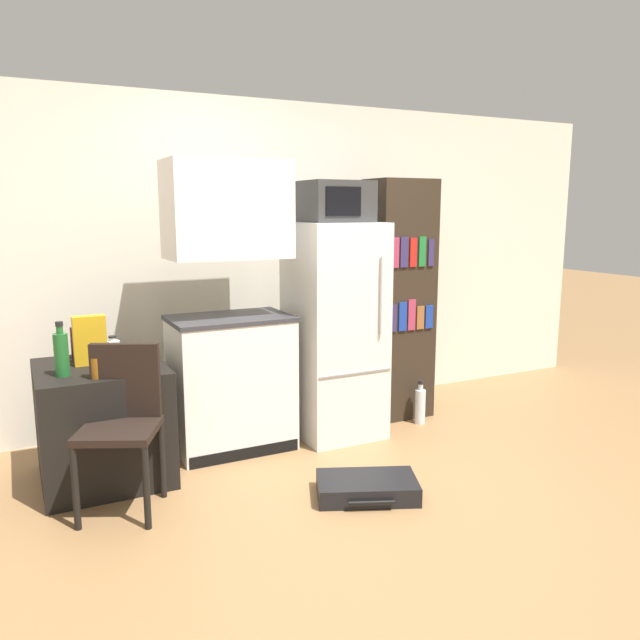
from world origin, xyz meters
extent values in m
plane|color=olive|center=(0.00, 0.00, 0.00)|extent=(24.00, 24.00, 0.00)
cube|color=silver|center=(0.20, 2.00, 1.23)|extent=(6.40, 0.10, 2.47)
cube|color=black|center=(-1.25, 1.22, 0.36)|extent=(0.74, 0.77, 0.71)
cube|color=white|center=(-0.38, 1.34, 0.45)|extent=(0.79, 0.52, 0.90)
cube|color=#333338|center=(-0.38, 1.34, 0.91)|extent=(0.81, 0.53, 0.03)
cube|color=white|center=(-0.38, 1.34, 1.64)|extent=(0.79, 0.44, 0.64)
cube|color=black|center=(-0.38, 1.08, 0.04)|extent=(0.76, 0.01, 0.08)
cube|color=silver|center=(0.39, 1.28, 0.78)|extent=(0.59, 0.63, 1.55)
cube|color=gray|center=(0.39, 0.97, 0.53)|extent=(0.57, 0.01, 0.01)
cylinder|color=silver|center=(0.58, 0.95, 1.06)|extent=(0.02, 0.02, 0.54)
cube|color=#333333|center=(0.39, 1.28, 1.69)|extent=(0.46, 0.40, 0.29)
cube|color=black|center=(0.35, 1.08, 1.69)|extent=(0.27, 0.01, 0.19)
cube|color=#2D2319|center=(1.04, 1.42, 0.93)|extent=(0.49, 0.36, 1.87)
cube|color=#332856|center=(0.87, 1.24, 0.83)|extent=(0.05, 0.01, 0.21)
cube|color=#193899|center=(0.95, 1.24, 0.84)|extent=(0.07, 0.01, 0.22)
cube|color=#A33351|center=(1.04, 1.24, 0.85)|extent=(0.07, 0.01, 0.24)
cube|color=brown|center=(1.12, 1.24, 0.82)|extent=(0.07, 0.01, 0.18)
cube|color=#193899|center=(1.20, 1.24, 0.82)|extent=(0.07, 0.01, 0.18)
cube|color=#A33351|center=(0.87, 1.24, 1.32)|extent=(0.07, 0.01, 0.22)
cube|color=#332856|center=(0.95, 1.24, 1.33)|extent=(0.07, 0.01, 0.23)
cube|color=red|center=(1.04, 1.24, 1.32)|extent=(0.06, 0.01, 0.22)
cube|color=#1E7033|center=(1.12, 1.24, 1.33)|extent=(0.06, 0.01, 0.23)
cube|color=#332856|center=(1.20, 1.24, 1.32)|extent=(0.05, 0.01, 0.21)
cylinder|color=brown|center=(-1.30, 0.93, 0.77)|extent=(0.08, 0.08, 0.12)
cylinder|color=brown|center=(-1.30, 0.93, 0.84)|extent=(0.04, 0.04, 0.02)
cylinder|color=black|center=(-1.30, 0.93, 0.86)|extent=(0.04, 0.04, 0.01)
cylinder|color=silver|center=(-1.15, 1.37, 0.77)|extent=(0.09, 0.09, 0.11)
cylinder|color=silver|center=(-1.15, 1.37, 0.84)|extent=(0.04, 0.04, 0.02)
cylinder|color=black|center=(-1.15, 1.37, 0.85)|extent=(0.05, 0.05, 0.01)
cylinder|color=black|center=(-1.35, 1.47, 0.81)|extent=(0.06, 0.06, 0.20)
cylinder|color=black|center=(-1.35, 1.47, 0.93)|extent=(0.03, 0.03, 0.04)
cylinder|color=black|center=(-1.35, 1.47, 0.96)|extent=(0.03, 0.03, 0.02)
cylinder|color=#1E6028|center=(-1.47, 1.06, 0.84)|extent=(0.08, 0.08, 0.24)
cylinder|color=#1E6028|center=(-1.47, 1.06, 0.98)|extent=(0.04, 0.04, 0.04)
cylinder|color=black|center=(-1.47, 1.06, 1.01)|extent=(0.04, 0.04, 0.03)
cube|color=gold|center=(-1.29, 1.27, 0.86)|extent=(0.19, 0.07, 0.30)
cylinder|color=black|center=(-1.48, 0.61, 0.23)|extent=(0.04, 0.04, 0.45)
cylinder|color=black|center=(-1.15, 0.45, 0.23)|extent=(0.04, 0.04, 0.45)
cylinder|color=black|center=(-1.32, 0.93, 0.23)|extent=(0.04, 0.04, 0.45)
cylinder|color=black|center=(-0.99, 0.78, 0.23)|extent=(0.04, 0.04, 0.45)
cube|color=black|center=(-1.23, 0.69, 0.47)|extent=(0.53, 0.53, 0.04)
cube|color=black|center=(-1.16, 0.85, 0.70)|extent=(0.37, 0.21, 0.42)
cube|color=black|center=(0.06, 0.26, 0.05)|extent=(0.66, 0.53, 0.11)
cylinder|color=black|center=(-0.01, 0.08, 0.05)|extent=(0.25, 0.12, 0.02)
cylinder|color=silver|center=(1.08, 1.15, 0.13)|extent=(0.08, 0.08, 0.27)
cylinder|color=silver|center=(1.08, 1.15, 0.29)|extent=(0.04, 0.04, 0.05)
cylinder|color=black|center=(1.08, 1.15, 0.33)|extent=(0.04, 0.04, 0.03)
camera|label=1|loc=(-1.69, -2.65, 1.65)|focal=35.00mm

